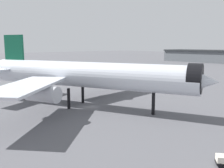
% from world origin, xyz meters
% --- Properties ---
extents(ground, '(900.00, 900.00, 0.00)m').
position_xyz_m(ground, '(0.00, 0.00, 0.00)').
color(ground, '#56565B').
extents(airliner_near_gate, '(65.44, 58.43, 19.98)m').
position_xyz_m(airliner_near_gate, '(-1.74, -0.84, 8.81)').
color(airliner_near_gate, silver).
rests_on(airliner_near_gate, ground).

